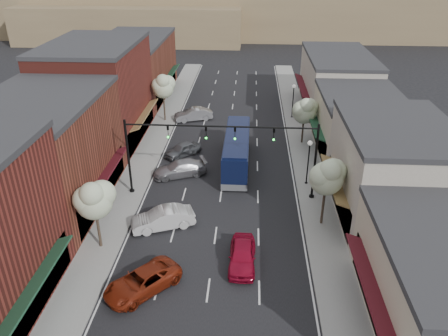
% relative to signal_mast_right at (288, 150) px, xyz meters
% --- Properties ---
extents(ground, '(160.00, 160.00, 0.00)m').
position_rel_signal_mast_right_xyz_m(ground, '(-5.62, -8.00, -4.62)').
color(ground, black).
rests_on(ground, ground).
extents(sidewalk_left, '(2.80, 73.00, 0.15)m').
position_rel_signal_mast_right_xyz_m(sidewalk_left, '(-14.02, 10.50, -4.55)').
color(sidewalk_left, gray).
rests_on(sidewalk_left, ground).
extents(sidewalk_right, '(2.80, 73.00, 0.15)m').
position_rel_signal_mast_right_xyz_m(sidewalk_right, '(2.78, 10.50, -4.55)').
color(sidewalk_right, gray).
rests_on(sidewalk_right, ground).
extents(curb_left, '(0.25, 73.00, 0.17)m').
position_rel_signal_mast_right_xyz_m(curb_left, '(-12.62, 10.50, -4.55)').
color(curb_left, gray).
rests_on(curb_left, ground).
extents(curb_right, '(0.25, 73.00, 0.17)m').
position_rel_signal_mast_right_xyz_m(curb_right, '(1.38, 10.50, -4.55)').
color(curb_right, gray).
rests_on(curb_right, ground).
extents(bldg_left_midnear, '(10.14, 14.10, 9.40)m').
position_rel_signal_mast_right_xyz_m(bldg_left_midnear, '(-19.85, -2.00, 0.03)').
color(bldg_left_midnear, brown).
rests_on(bldg_left_midnear, ground).
extents(bldg_left_midfar, '(10.14, 14.10, 10.90)m').
position_rel_signal_mast_right_xyz_m(bldg_left_midfar, '(-19.86, 12.00, 0.78)').
color(bldg_left_midfar, maroon).
rests_on(bldg_left_midfar, ground).
extents(bldg_left_far, '(10.14, 18.10, 8.40)m').
position_rel_signal_mast_right_xyz_m(bldg_left_far, '(-19.84, 28.00, -0.46)').
color(bldg_left_far, brown).
rests_on(bldg_left_far, ground).
extents(bldg_right_near, '(9.14, 12.10, 5.90)m').
position_rel_signal_mast_right_xyz_m(bldg_right_near, '(8.07, -14.00, -1.70)').
color(bldg_right_near, '#BFB298').
rests_on(bldg_right_near, ground).
extents(bldg_right_midnear, '(9.14, 12.10, 7.90)m').
position_rel_signal_mast_right_xyz_m(bldg_right_midnear, '(8.10, -2.00, -0.72)').
color(bldg_right_midnear, '#B1A898').
rests_on(bldg_right_midnear, ground).
extents(bldg_right_midfar, '(9.14, 12.10, 6.40)m').
position_rel_signal_mast_right_xyz_m(bldg_right_midfar, '(8.08, 10.00, -1.46)').
color(bldg_right_midfar, '#BFB298').
rests_on(bldg_right_midfar, ground).
extents(bldg_right_far, '(9.14, 16.10, 7.40)m').
position_rel_signal_mast_right_xyz_m(bldg_right_far, '(8.09, 24.00, -0.96)').
color(bldg_right_far, '#B1A898').
rests_on(bldg_right_far, ground).
extents(hill_far, '(120.00, 30.00, 12.00)m').
position_rel_signal_mast_right_xyz_m(hill_far, '(-5.62, 82.00, 1.38)').
color(hill_far, '#7A6647').
rests_on(hill_far, ground).
extents(hill_near, '(50.00, 20.00, 8.00)m').
position_rel_signal_mast_right_xyz_m(hill_near, '(-30.62, 70.00, -0.62)').
color(hill_near, '#7A6647').
rests_on(hill_near, ground).
extents(signal_mast_right, '(8.22, 0.46, 7.00)m').
position_rel_signal_mast_right_xyz_m(signal_mast_right, '(0.00, 0.00, 0.00)').
color(signal_mast_right, black).
rests_on(signal_mast_right, ground).
extents(signal_mast_left, '(8.22, 0.46, 7.00)m').
position_rel_signal_mast_right_xyz_m(signal_mast_left, '(-11.24, 0.00, 0.00)').
color(signal_mast_left, black).
rests_on(signal_mast_left, ground).
extents(tree_right_near, '(2.85, 2.65, 5.95)m').
position_rel_signal_mast_right_xyz_m(tree_right_near, '(2.73, -4.05, -0.17)').
color(tree_right_near, '#47382B').
rests_on(tree_right_near, ground).
extents(tree_right_far, '(2.85, 2.65, 5.43)m').
position_rel_signal_mast_right_xyz_m(tree_right_far, '(2.73, 11.95, -0.63)').
color(tree_right_far, '#47382B').
rests_on(tree_right_far, ground).
extents(tree_left_near, '(2.85, 2.65, 5.69)m').
position_rel_signal_mast_right_xyz_m(tree_left_near, '(-13.87, -8.05, -0.40)').
color(tree_left_near, '#47382B').
rests_on(tree_left_near, ground).
extents(tree_left_far, '(2.85, 2.65, 6.13)m').
position_rel_signal_mast_right_xyz_m(tree_left_far, '(-13.87, 17.95, -0.02)').
color(tree_left_far, '#47382B').
rests_on(tree_left_far, ground).
extents(lamp_post_near, '(0.44, 0.44, 4.44)m').
position_rel_signal_mast_right_xyz_m(lamp_post_near, '(2.18, 2.50, -1.62)').
color(lamp_post_near, black).
rests_on(lamp_post_near, ground).
extents(lamp_post_far, '(0.44, 0.44, 4.44)m').
position_rel_signal_mast_right_xyz_m(lamp_post_far, '(2.18, 20.00, -1.62)').
color(lamp_post_far, black).
rests_on(lamp_post_far, ground).
extents(coach_bus, '(2.49, 10.98, 3.36)m').
position_rel_signal_mast_right_xyz_m(coach_bus, '(-4.44, 6.02, -2.86)').
color(coach_bus, black).
rests_on(coach_bus, ground).
extents(red_hatchback, '(1.90, 4.58, 1.55)m').
position_rel_signal_mast_right_xyz_m(red_hatchback, '(-3.50, -9.28, -3.85)').
color(red_hatchback, maroon).
rests_on(red_hatchback, ground).
extents(parked_car_a, '(5.21, 5.41, 1.43)m').
position_rel_signal_mast_right_xyz_m(parked_car_a, '(-9.82, -12.24, -3.91)').
color(parked_car_a, maroon).
rests_on(parked_car_a, ground).
extents(parked_car_b, '(5.22, 3.43, 1.63)m').
position_rel_signal_mast_right_xyz_m(parked_car_b, '(-9.82, -5.16, -3.81)').
color(parked_car_b, silver).
rests_on(parked_car_b, ground).
extents(parked_car_c, '(5.55, 3.80, 1.49)m').
position_rel_signal_mast_right_xyz_m(parked_car_c, '(-9.82, 3.52, -3.88)').
color(parked_car_c, '#97979C').
rests_on(parked_car_c, ground).
extents(parked_car_d, '(4.10, 4.06, 1.40)m').
position_rel_signal_mast_right_xyz_m(parked_car_d, '(-10.20, 8.02, -3.92)').
color(parked_car_d, '#515458').
rests_on(parked_car_d, ground).
extents(parked_car_e, '(5.05, 3.21, 1.57)m').
position_rel_signal_mast_right_xyz_m(parked_car_e, '(-10.36, 18.46, -3.84)').
color(parked_car_e, '#9FA0A4').
rests_on(parked_car_e, ground).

